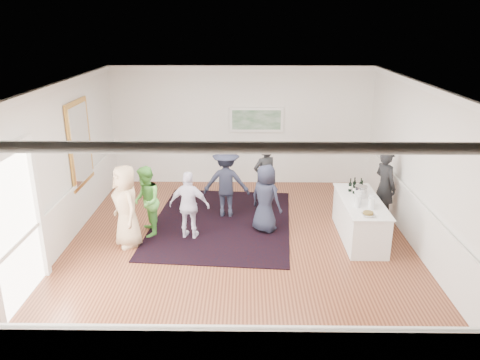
{
  "coord_description": "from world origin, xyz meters",
  "views": [
    {
      "loc": [
        0.13,
        -8.42,
        4.33
      ],
      "look_at": [
        0.01,
        0.2,
        1.36
      ],
      "focal_mm": 35.0,
      "sensor_mm": 36.0,
      "label": 1
    }
  ],
  "objects_px": {
    "guest_navy": "(266,199)",
    "ice_bucket": "(361,192)",
    "guest_green": "(146,202)",
    "guest_dark_a": "(226,182)",
    "guest_dark_b": "(265,177)",
    "bartender": "(385,186)",
    "guest_tan": "(126,206)",
    "guest_lilac": "(189,205)",
    "nut_bowl": "(368,214)",
    "serving_table": "(360,219)"
  },
  "relations": [
    {
      "from": "bartender",
      "to": "guest_dark_a",
      "type": "bearing_deg",
      "value": 62.45
    },
    {
      "from": "bartender",
      "to": "guest_tan",
      "type": "relative_size",
      "value": 0.99
    },
    {
      "from": "bartender",
      "to": "guest_dark_a",
      "type": "distance_m",
      "value": 3.53
    },
    {
      "from": "ice_bucket",
      "to": "nut_bowl",
      "type": "relative_size",
      "value": 1.03
    },
    {
      "from": "guest_lilac",
      "to": "guest_dark_a",
      "type": "relative_size",
      "value": 0.88
    },
    {
      "from": "nut_bowl",
      "to": "guest_lilac",
      "type": "bearing_deg",
      "value": 167.42
    },
    {
      "from": "guest_dark_b",
      "to": "nut_bowl",
      "type": "distance_m",
      "value": 2.98
    },
    {
      "from": "guest_tan",
      "to": "guest_green",
      "type": "bearing_deg",
      "value": 114.3
    },
    {
      "from": "guest_lilac",
      "to": "nut_bowl",
      "type": "bearing_deg",
      "value": 177.11
    },
    {
      "from": "guest_dark_a",
      "to": "bartender",
      "type": "bearing_deg",
      "value": 178.77
    },
    {
      "from": "guest_green",
      "to": "nut_bowl",
      "type": "bearing_deg",
      "value": 64.13
    },
    {
      "from": "guest_green",
      "to": "nut_bowl",
      "type": "relative_size",
      "value": 5.93
    },
    {
      "from": "serving_table",
      "to": "guest_dark_a",
      "type": "height_order",
      "value": "guest_dark_a"
    },
    {
      "from": "guest_lilac",
      "to": "guest_dark_a",
      "type": "xyz_separation_m",
      "value": [
        0.71,
        1.17,
        0.1
      ]
    },
    {
      "from": "serving_table",
      "to": "guest_navy",
      "type": "xyz_separation_m",
      "value": [
        -1.94,
        0.33,
        0.31
      ]
    },
    {
      "from": "guest_tan",
      "to": "guest_green",
      "type": "distance_m",
      "value": 0.56
    },
    {
      "from": "serving_table",
      "to": "guest_tan",
      "type": "bearing_deg",
      "value": -175.4
    },
    {
      "from": "guest_dark_b",
      "to": "guest_navy",
      "type": "height_order",
      "value": "guest_dark_b"
    },
    {
      "from": "guest_dark_b",
      "to": "guest_navy",
      "type": "relative_size",
      "value": 1.09
    },
    {
      "from": "guest_lilac",
      "to": "guest_dark_b",
      "type": "relative_size",
      "value": 0.89
    },
    {
      "from": "ice_bucket",
      "to": "guest_tan",
      "type": "bearing_deg",
      "value": -173.47
    },
    {
      "from": "guest_dark_a",
      "to": "nut_bowl",
      "type": "distance_m",
      "value": 3.36
    },
    {
      "from": "guest_tan",
      "to": "ice_bucket",
      "type": "distance_m",
      "value": 4.76
    },
    {
      "from": "guest_lilac",
      "to": "nut_bowl",
      "type": "xyz_separation_m",
      "value": [
        3.45,
        -0.77,
        0.16
      ]
    },
    {
      "from": "guest_lilac",
      "to": "guest_navy",
      "type": "height_order",
      "value": "guest_navy"
    },
    {
      "from": "guest_tan",
      "to": "nut_bowl",
      "type": "relative_size",
      "value": 6.68
    },
    {
      "from": "bartender",
      "to": "nut_bowl",
      "type": "relative_size",
      "value": 6.64
    },
    {
      "from": "guest_navy",
      "to": "nut_bowl",
      "type": "height_order",
      "value": "guest_navy"
    },
    {
      "from": "guest_tan",
      "to": "guest_dark_b",
      "type": "relative_size",
      "value": 1.04
    },
    {
      "from": "guest_green",
      "to": "nut_bowl",
      "type": "height_order",
      "value": "guest_green"
    },
    {
      "from": "guest_lilac",
      "to": "guest_dark_a",
      "type": "height_order",
      "value": "guest_dark_a"
    },
    {
      "from": "serving_table",
      "to": "nut_bowl",
      "type": "distance_m",
      "value": 0.93
    },
    {
      "from": "guest_green",
      "to": "guest_dark_a",
      "type": "height_order",
      "value": "guest_dark_a"
    },
    {
      "from": "bartender",
      "to": "guest_navy",
      "type": "bearing_deg",
      "value": 78.24
    },
    {
      "from": "guest_tan",
      "to": "nut_bowl",
      "type": "height_order",
      "value": "guest_tan"
    },
    {
      "from": "guest_green",
      "to": "bartender",
      "type": "bearing_deg",
      "value": 84.31
    },
    {
      "from": "serving_table",
      "to": "guest_dark_b",
      "type": "relative_size",
      "value": 1.29
    },
    {
      "from": "guest_navy",
      "to": "guest_green",
      "type": "bearing_deg",
      "value": 42.87
    },
    {
      "from": "guest_lilac",
      "to": "guest_navy",
      "type": "distance_m",
      "value": 1.62
    },
    {
      "from": "guest_navy",
      "to": "ice_bucket",
      "type": "height_order",
      "value": "guest_navy"
    },
    {
      "from": "serving_table",
      "to": "guest_dark_b",
      "type": "height_order",
      "value": "guest_dark_b"
    },
    {
      "from": "guest_lilac",
      "to": "ice_bucket",
      "type": "bearing_deg",
      "value": -167.05
    },
    {
      "from": "bartender",
      "to": "nut_bowl",
      "type": "distance_m",
      "value": 1.85
    },
    {
      "from": "guest_green",
      "to": "guest_tan",
      "type": "bearing_deg",
      "value": -45.2
    },
    {
      "from": "serving_table",
      "to": "ice_bucket",
      "type": "xyz_separation_m",
      "value": [
        0.01,
        0.16,
        0.53
      ]
    },
    {
      "from": "guest_green",
      "to": "guest_navy",
      "type": "distance_m",
      "value": 2.5
    },
    {
      "from": "guest_tan",
      "to": "ice_bucket",
      "type": "bearing_deg",
      "value": 61.88
    },
    {
      "from": "guest_dark_b",
      "to": "ice_bucket",
      "type": "distance_m",
      "value": 2.37
    },
    {
      "from": "guest_tan",
      "to": "guest_green",
      "type": "relative_size",
      "value": 1.13
    },
    {
      "from": "guest_navy",
      "to": "nut_bowl",
      "type": "relative_size",
      "value": 5.87
    }
  ]
}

